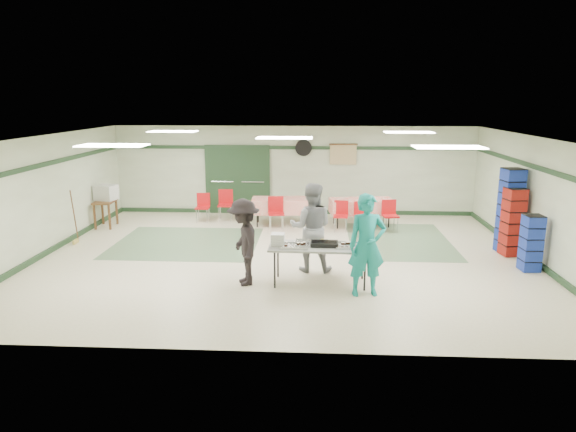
# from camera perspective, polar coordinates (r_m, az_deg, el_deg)

# --- Properties ---
(floor) EXTENTS (11.00, 11.00, 0.00)m
(floor) POSITION_cam_1_polar(r_m,az_deg,el_deg) (11.70, -0.37, -4.52)
(floor) COLOR beige
(floor) RESTS_ON ground
(ceiling) EXTENTS (11.00, 11.00, 0.00)m
(ceiling) POSITION_cam_1_polar(r_m,az_deg,el_deg) (11.19, -0.39, 8.78)
(ceiling) COLOR white
(ceiling) RESTS_ON wall_back
(wall_back) EXTENTS (11.00, 0.00, 11.00)m
(wall_back) POSITION_cam_1_polar(r_m,az_deg,el_deg) (15.81, 0.63, 5.09)
(wall_back) COLOR beige
(wall_back) RESTS_ON floor
(wall_front) EXTENTS (11.00, 0.00, 11.00)m
(wall_front) POSITION_cam_1_polar(r_m,az_deg,el_deg) (7.02, -2.64, -5.02)
(wall_front) COLOR beige
(wall_front) RESTS_ON floor
(wall_left) EXTENTS (0.00, 9.00, 9.00)m
(wall_left) POSITION_cam_1_polar(r_m,az_deg,el_deg) (12.93, -25.52, 2.05)
(wall_left) COLOR beige
(wall_left) RESTS_ON floor
(wall_right) EXTENTS (0.00, 9.00, 9.00)m
(wall_right) POSITION_cam_1_polar(r_m,az_deg,el_deg) (12.33, 26.08, 1.51)
(wall_right) COLOR beige
(wall_right) RESTS_ON floor
(trim_back) EXTENTS (11.00, 0.06, 0.10)m
(trim_back) POSITION_cam_1_polar(r_m,az_deg,el_deg) (15.70, 0.63, 7.60)
(trim_back) COLOR #1F3921
(trim_back) RESTS_ON wall_back
(baseboard_back) EXTENTS (11.00, 0.06, 0.12)m
(baseboard_back) POSITION_cam_1_polar(r_m,az_deg,el_deg) (16.01, 0.62, 0.49)
(baseboard_back) COLOR #1F3921
(baseboard_back) RESTS_ON floor
(trim_left) EXTENTS (0.06, 9.00, 0.10)m
(trim_left) POSITION_cam_1_polar(r_m,az_deg,el_deg) (12.82, -25.70, 5.12)
(trim_left) COLOR #1F3921
(trim_left) RESTS_ON wall_back
(baseboard_left) EXTENTS (0.06, 9.00, 0.12)m
(baseboard_left) POSITION_cam_1_polar(r_m,az_deg,el_deg) (13.19, -24.86, -3.46)
(baseboard_left) COLOR #1F3921
(baseboard_left) RESTS_ON floor
(trim_right) EXTENTS (0.06, 9.00, 0.10)m
(trim_right) POSITION_cam_1_polar(r_m,az_deg,el_deg) (12.21, 26.27, 4.74)
(trim_right) COLOR #1F3921
(trim_right) RESTS_ON wall_back
(baseboard_right) EXTENTS (0.06, 9.00, 0.12)m
(baseboard_right) POSITION_cam_1_polar(r_m,az_deg,el_deg) (12.61, 25.37, -4.23)
(baseboard_right) COLOR #1F3921
(baseboard_right) RESTS_ON floor
(green_patch_a) EXTENTS (3.50, 3.00, 0.01)m
(green_patch_a) POSITION_cam_1_polar(r_m,az_deg,el_deg) (13.04, -11.14, -2.92)
(green_patch_a) COLOR #627E5C
(green_patch_a) RESTS_ON floor
(green_patch_b) EXTENTS (2.50, 3.50, 0.01)m
(green_patch_b) POSITION_cam_1_polar(r_m,az_deg,el_deg) (13.29, 12.19, -2.66)
(green_patch_b) COLOR #627E5C
(green_patch_b) RESTS_ON floor
(double_door_left) EXTENTS (0.90, 0.06, 2.10)m
(double_door_left) POSITION_cam_1_polar(r_m,az_deg,el_deg) (16.04, -7.28, 4.02)
(double_door_left) COLOR gray
(double_door_left) RESTS_ON floor
(double_door_right) EXTENTS (0.90, 0.06, 2.10)m
(double_door_right) POSITION_cam_1_polar(r_m,az_deg,el_deg) (15.90, -3.90, 4.01)
(double_door_right) COLOR gray
(double_door_right) RESTS_ON floor
(door_frame) EXTENTS (2.00, 0.03, 2.15)m
(door_frame) POSITION_cam_1_polar(r_m,az_deg,el_deg) (15.94, -5.62, 4.00)
(door_frame) COLOR #1F3921
(door_frame) RESTS_ON floor
(wall_fan) EXTENTS (0.50, 0.10, 0.50)m
(wall_fan) POSITION_cam_1_polar(r_m,az_deg,el_deg) (15.66, 1.74, 7.59)
(wall_fan) COLOR black
(wall_fan) RESTS_ON wall_back
(scroll_banner) EXTENTS (0.80, 0.02, 0.60)m
(scroll_banner) POSITION_cam_1_polar(r_m,az_deg,el_deg) (15.69, 6.15, 6.80)
(scroll_banner) COLOR tan
(scroll_banner) RESTS_ON wall_back
(serving_table) EXTENTS (1.97, 0.84, 0.76)m
(serving_table) POSITION_cam_1_polar(r_m,az_deg,el_deg) (9.85, 3.58, -3.56)
(serving_table) COLOR #9C9C98
(serving_table) RESTS_ON floor
(sheet_tray_right) EXTENTS (0.60, 0.46, 0.02)m
(sheet_tray_right) POSITION_cam_1_polar(r_m,az_deg,el_deg) (9.83, 7.06, -3.35)
(sheet_tray_right) COLOR silver
(sheet_tray_right) RESTS_ON serving_table
(sheet_tray_mid) EXTENTS (0.64, 0.50, 0.02)m
(sheet_tray_mid) POSITION_cam_1_polar(r_m,az_deg,el_deg) (9.92, 2.66, -3.10)
(sheet_tray_mid) COLOR silver
(sheet_tray_mid) RESTS_ON serving_table
(sheet_tray_left) EXTENTS (0.55, 0.42, 0.02)m
(sheet_tray_left) POSITION_cam_1_polar(r_m,az_deg,el_deg) (9.75, 0.68, -3.39)
(sheet_tray_left) COLOR silver
(sheet_tray_left) RESTS_ON serving_table
(baking_pan) EXTENTS (0.53, 0.34, 0.08)m
(baking_pan) POSITION_cam_1_polar(r_m,az_deg,el_deg) (9.83, 4.05, -3.10)
(baking_pan) COLOR black
(baking_pan) RESTS_ON serving_table
(foam_box_stack) EXTENTS (0.26, 0.24, 0.23)m
(foam_box_stack) POSITION_cam_1_polar(r_m,az_deg,el_deg) (9.84, -1.14, -2.61)
(foam_box_stack) COLOR white
(foam_box_stack) RESTS_ON serving_table
(volunteer_teal) EXTENTS (0.74, 0.55, 1.87)m
(volunteer_teal) POSITION_cam_1_polar(r_m,az_deg,el_deg) (9.33, 8.76, -3.23)
(volunteer_teal) COLOR teal
(volunteer_teal) RESTS_ON floor
(volunteer_grey) EXTENTS (0.93, 0.75, 1.85)m
(volunteer_grey) POSITION_cam_1_polar(r_m,az_deg,el_deg) (10.55, 2.59, -1.27)
(volunteer_grey) COLOR gray
(volunteer_grey) RESTS_ON floor
(volunteer_dark) EXTENTS (0.92, 1.22, 1.67)m
(volunteer_dark) POSITION_cam_1_polar(r_m,az_deg,el_deg) (9.83, -4.93, -2.92)
(volunteer_dark) COLOR black
(volunteer_dark) RESTS_ON floor
(dining_table_a) EXTENTS (1.82, 1.00, 0.77)m
(dining_table_a) POSITION_cam_1_polar(r_m,az_deg,el_deg) (14.52, 8.16, 1.12)
(dining_table_a) COLOR red
(dining_table_a) RESTS_ON floor
(dining_table_b) EXTENTS (1.78, 0.87, 0.77)m
(dining_table_b) POSITION_cam_1_polar(r_m,az_deg,el_deg) (14.49, -0.55, 1.23)
(dining_table_b) COLOR red
(dining_table_b) RESTS_ON floor
(chair_a) EXTENTS (0.38, 0.38, 0.79)m
(chair_a) POSITION_cam_1_polar(r_m,az_deg,el_deg) (13.97, 8.09, 0.29)
(chair_a) COLOR red
(chair_a) RESTS_ON floor
(chair_b) EXTENTS (0.41, 0.41, 0.81)m
(chair_b) POSITION_cam_1_polar(r_m,az_deg,el_deg) (13.93, 5.91, 0.38)
(chair_b) COLOR red
(chair_b) RESTS_ON floor
(chair_c) EXTENTS (0.45, 0.45, 0.85)m
(chair_c) POSITION_cam_1_polar(r_m,az_deg,el_deg) (14.06, 11.23, 0.41)
(chair_c) COLOR red
(chair_c) RESTS_ON floor
(chair_d) EXTENTS (0.48, 0.48, 0.91)m
(chair_d) POSITION_cam_1_polar(r_m,az_deg,el_deg) (13.95, -1.34, 0.71)
(chair_d) COLOR red
(chair_d) RESTS_ON floor
(chair_loose_a) EXTENTS (0.44, 0.44, 0.90)m
(chair_loose_a) POSITION_cam_1_polar(r_m,az_deg,el_deg) (15.17, -6.95, 1.60)
(chair_loose_a) COLOR red
(chair_loose_a) RESTS_ON floor
(chair_loose_b) EXTENTS (0.39, 0.39, 0.82)m
(chair_loose_b) POSITION_cam_1_polar(r_m,az_deg,el_deg) (15.11, -9.43, 1.28)
(chair_loose_b) COLOR red
(chair_loose_b) RESTS_ON floor
(crate_stack_blue_a) EXTENTS (0.49, 0.49, 1.97)m
(crate_stack_blue_a) POSITION_cam_1_polar(r_m,az_deg,el_deg) (12.84, 23.42, 0.52)
(crate_stack_blue_a) COLOR navy
(crate_stack_blue_a) RESTS_ON floor
(crate_stack_red) EXTENTS (0.46, 0.46, 1.57)m
(crate_stack_red) POSITION_cam_1_polar(r_m,az_deg,el_deg) (12.67, 23.69, -0.61)
(crate_stack_red) COLOR maroon
(crate_stack_red) RESTS_ON floor
(crate_stack_blue_b) EXTENTS (0.39, 0.39, 1.19)m
(crate_stack_blue_b) POSITION_cam_1_polar(r_m,az_deg,el_deg) (11.73, 25.41, -2.75)
(crate_stack_blue_b) COLOR navy
(crate_stack_blue_b) RESTS_ON floor
(printer_table) EXTENTS (0.55, 0.81, 0.74)m
(printer_table) POSITION_cam_1_polar(r_m,az_deg,el_deg) (15.11, -19.65, 1.16)
(printer_table) COLOR brown
(printer_table) RESTS_ON floor
(office_printer) EXTENTS (0.61, 0.56, 0.42)m
(office_printer) POSITION_cam_1_polar(r_m,az_deg,el_deg) (15.16, -19.57, 2.48)
(office_printer) COLOR beige
(office_printer) RESTS_ON printer_table
(broom) EXTENTS (0.08, 0.22, 1.32)m
(broom) POSITION_cam_1_polar(r_m,az_deg,el_deg) (13.64, -22.65, -0.01)
(broom) COLOR brown
(broom) RESTS_ON floor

